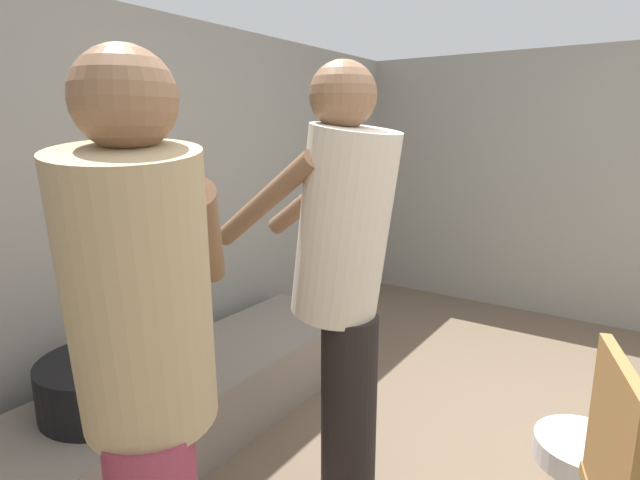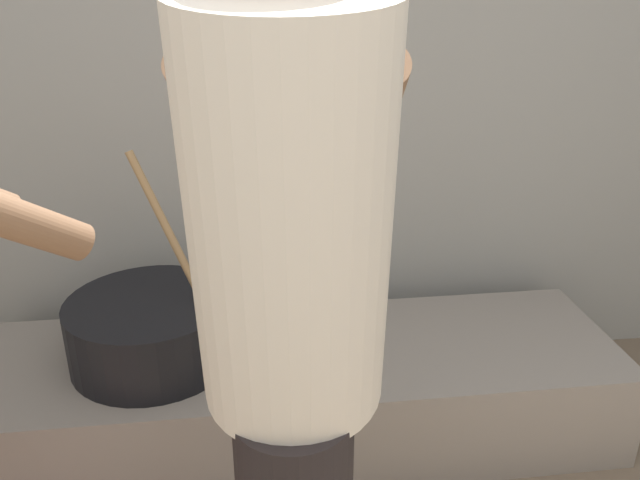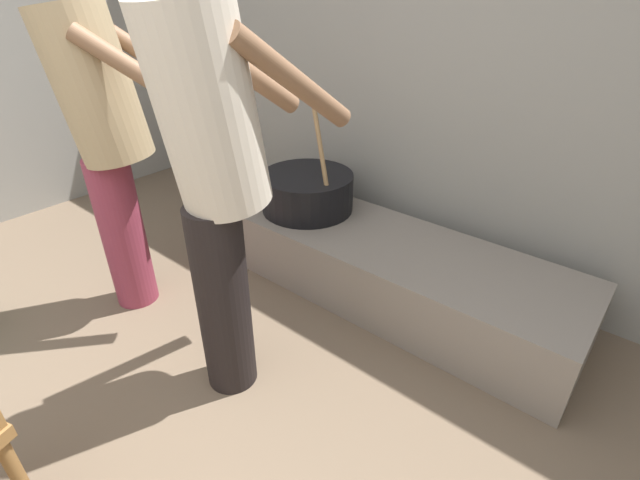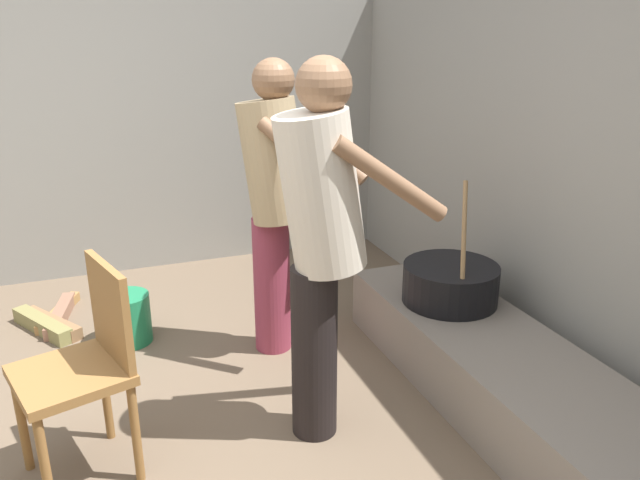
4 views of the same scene
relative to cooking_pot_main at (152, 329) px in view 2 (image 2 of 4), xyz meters
The scene contains 4 objects.
block_enclosure_rear 0.93m from the cooking_pot_main, 43.01° to the left, with size 5.34×0.20×1.98m, color gray.
hearth_ledge 0.53m from the cooking_pot_main, ahead, with size 2.06×0.60×0.33m, color slate.
cooking_pot_main is the anchor object (origin of this frame).
cook_in_cream_shirt 1.07m from the cooking_pot_main, 66.99° to the right, with size 0.39×0.70×1.63m.
Camera 2 is at (-0.24, 0.20, 1.44)m, focal length 35.14 mm.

